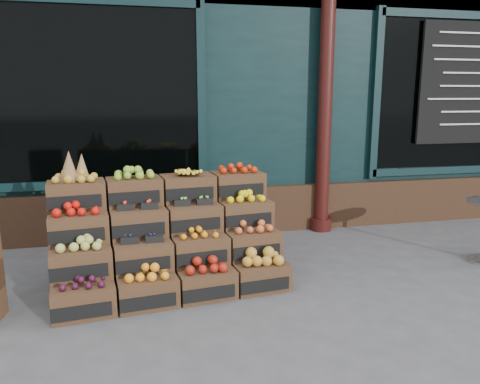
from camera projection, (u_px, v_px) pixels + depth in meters
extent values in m
plane|color=#4B4B4E|center=(281.00, 305.00, 3.99)|extent=(60.00, 60.00, 0.00)
cube|color=black|center=(196.00, 58.00, 8.46)|extent=(12.00, 6.00, 4.80)
cube|color=black|center=(228.00, 116.00, 5.83)|extent=(12.00, 0.12, 3.00)
cube|color=#352115|center=(230.00, 210.00, 6.01)|extent=(12.00, 0.18, 0.60)
cube|color=black|center=(93.00, 95.00, 5.37)|extent=(2.40, 0.06, 2.00)
cube|color=black|center=(458.00, 95.00, 6.40)|extent=(2.40, 0.06, 2.00)
cylinder|color=#330E0B|center=(325.00, 107.00, 5.87)|extent=(0.18, 0.18, 3.20)
cube|color=black|center=(463.00, 84.00, 6.29)|extent=(1.30, 0.04, 1.60)
cube|color=#462E1B|center=(84.00, 300.00, 3.80)|extent=(0.53, 0.40, 0.25)
cube|color=black|center=(85.00, 312.00, 3.63)|extent=(0.45, 0.07, 0.11)
cube|color=#320C20|center=(83.00, 282.00, 3.77)|extent=(0.42, 0.31, 0.06)
cube|color=#462E1B|center=(148.00, 291.00, 3.97)|extent=(0.53, 0.40, 0.25)
cube|color=black|center=(151.00, 302.00, 3.80)|extent=(0.45, 0.07, 0.11)
cube|color=orange|center=(147.00, 272.00, 3.93)|extent=(0.42, 0.31, 0.09)
cube|color=#462E1B|center=(206.00, 283.00, 4.13)|extent=(0.53, 0.40, 0.25)
cube|color=black|center=(212.00, 294.00, 3.97)|extent=(0.45, 0.07, 0.11)
cube|color=maroon|center=(206.00, 265.00, 4.10)|extent=(0.42, 0.31, 0.09)
cube|color=#462E1B|center=(260.00, 276.00, 4.30)|extent=(0.53, 0.40, 0.25)
cube|color=black|center=(268.00, 286.00, 4.14)|extent=(0.45, 0.07, 0.11)
cube|color=#B37F28|center=(260.00, 257.00, 4.26)|extent=(0.42, 0.31, 0.12)
cube|color=#462E1B|center=(81.00, 262.00, 3.94)|extent=(0.53, 0.40, 0.25)
cube|color=black|center=(82.00, 273.00, 3.78)|extent=(0.45, 0.07, 0.11)
cube|color=#ADB252|center=(80.00, 243.00, 3.91)|extent=(0.42, 0.31, 0.08)
cube|color=#462E1B|center=(143.00, 255.00, 4.11)|extent=(0.53, 0.40, 0.25)
cube|color=black|center=(146.00, 265.00, 3.95)|extent=(0.45, 0.07, 0.11)
cube|color=#1A1D4F|center=(142.00, 240.00, 4.08)|extent=(0.42, 0.31, 0.03)
cube|color=#462E1B|center=(200.00, 249.00, 4.28)|extent=(0.53, 0.40, 0.25)
cube|color=black|center=(205.00, 258.00, 4.11)|extent=(0.45, 0.07, 0.11)
cube|color=orange|center=(199.00, 233.00, 4.24)|extent=(0.42, 0.31, 0.07)
cube|color=#462E1B|center=(252.00, 243.00, 4.44)|extent=(0.53, 0.40, 0.25)
cube|color=black|center=(259.00, 252.00, 4.28)|extent=(0.45, 0.07, 0.11)
cube|color=#C15429|center=(252.00, 227.00, 4.41)|extent=(0.42, 0.31, 0.08)
cube|color=#462E1B|center=(79.00, 227.00, 4.08)|extent=(0.53, 0.40, 0.25)
cube|color=black|center=(79.00, 236.00, 3.92)|extent=(0.45, 0.07, 0.11)
cube|color=red|center=(77.00, 209.00, 4.05)|extent=(0.42, 0.31, 0.08)
cube|color=#462E1B|center=(138.00, 222.00, 4.25)|extent=(0.53, 0.40, 0.25)
cube|color=black|center=(141.00, 230.00, 4.09)|extent=(0.45, 0.07, 0.11)
cube|color=red|center=(138.00, 207.00, 4.22)|extent=(0.42, 0.31, 0.03)
cube|color=#462E1B|center=(193.00, 217.00, 4.42)|extent=(0.53, 0.40, 0.25)
cube|color=black|center=(198.00, 225.00, 4.26)|extent=(0.45, 0.07, 0.11)
cube|color=#7AB848|center=(193.00, 203.00, 4.39)|extent=(0.42, 0.31, 0.03)
cube|color=#462E1B|center=(245.00, 213.00, 4.59)|extent=(0.53, 0.40, 0.25)
cube|color=black|center=(251.00, 220.00, 4.42)|extent=(0.45, 0.07, 0.11)
cube|color=#DDC50A|center=(245.00, 197.00, 4.55)|extent=(0.42, 0.31, 0.08)
cube|color=#462E1B|center=(77.00, 195.00, 4.23)|extent=(0.53, 0.40, 0.25)
cube|color=black|center=(77.00, 202.00, 4.06)|extent=(0.45, 0.07, 0.11)
cube|color=#B48E29|center=(75.00, 177.00, 4.19)|extent=(0.42, 0.31, 0.08)
cube|color=#462E1B|center=(134.00, 191.00, 4.39)|extent=(0.53, 0.40, 0.25)
cube|color=black|center=(137.00, 198.00, 4.23)|extent=(0.45, 0.07, 0.11)
cube|color=#7EAD2C|center=(133.00, 174.00, 4.36)|extent=(0.42, 0.31, 0.08)
cube|color=#462E1B|center=(188.00, 188.00, 4.56)|extent=(0.53, 0.40, 0.25)
cube|color=black|center=(192.00, 194.00, 4.40)|extent=(0.45, 0.07, 0.11)
cube|color=gold|center=(187.00, 171.00, 4.53)|extent=(0.42, 0.31, 0.08)
cube|color=#462E1B|center=(238.00, 184.00, 4.73)|extent=(0.53, 0.40, 0.25)
cube|color=black|center=(244.00, 190.00, 4.57)|extent=(0.45, 0.07, 0.11)
cube|color=#B52509|center=(238.00, 169.00, 4.70)|extent=(0.42, 0.31, 0.07)
cube|color=#352115|center=(173.00, 278.00, 4.24)|extent=(2.06, 0.58, 0.25)
cube|color=#352115|center=(168.00, 258.00, 4.41)|extent=(2.06, 0.58, 0.50)
cube|color=#352115|center=(163.00, 239.00, 4.58)|extent=(2.06, 0.58, 0.74)
cone|color=olive|center=(69.00, 166.00, 4.16)|extent=(0.17, 0.17, 0.29)
cone|color=olive|center=(82.00, 167.00, 4.22)|extent=(0.15, 0.15, 0.25)
imported|color=#18542E|center=(121.00, 148.00, 6.24)|extent=(0.82, 0.58, 2.12)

